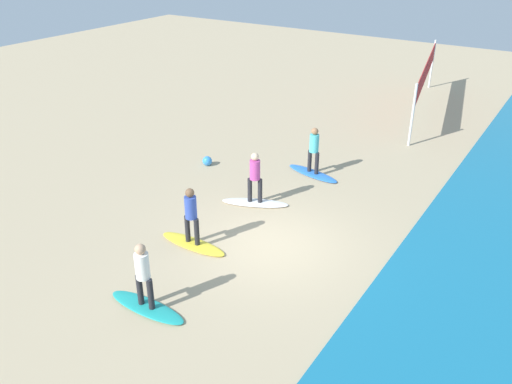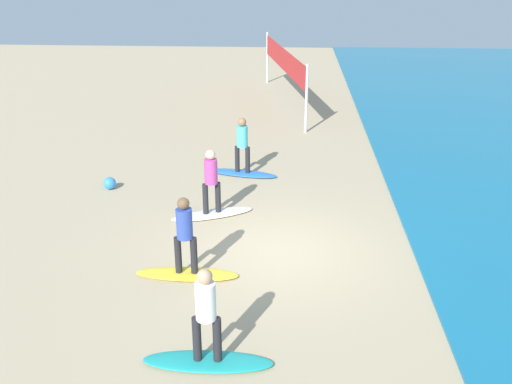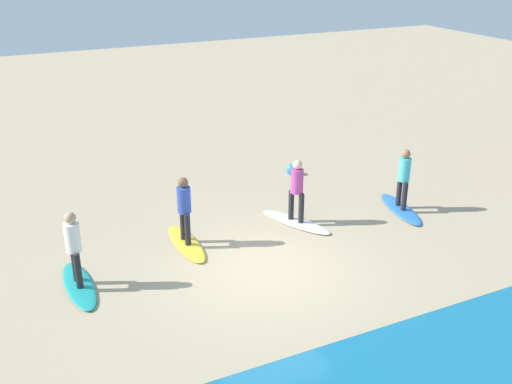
# 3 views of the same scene
# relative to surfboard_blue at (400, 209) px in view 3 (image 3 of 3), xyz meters

# --- Properties ---
(ground_plane) EXTENTS (60.00, 60.00, 0.00)m
(ground_plane) POSITION_rel_surfboard_blue_xyz_m (4.67, 1.14, -0.04)
(ground_plane) COLOR tan
(surfboard_blue) EXTENTS (0.99, 2.17, 0.09)m
(surfboard_blue) POSITION_rel_surfboard_blue_xyz_m (0.00, 0.00, 0.00)
(surfboard_blue) COLOR blue
(surfboard_blue) RESTS_ON ground
(surfer_blue) EXTENTS (0.32, 0.45, 1.64)m
(surfer_blue) POSITION_rel_surfboard_blue_xyz_m (0.00, 0.00, 0.99)
(surfer_blue) COLOR #232328
(surfer_blue) RESTS_ON surfboard_blue
(surfboard_white) EXTENTS (1.36, 2.15, 0.09)m
(surfboard_white) POSITION_rel_surfboard_blue_xyz_m (2.93, -0.51, 0.00)
(surfboard_white) COLOR white
(surfboard_white) RESTS_ON ground
(surfer_white) EXTENTS (0.32, 0.43, 1.64)m
(surfer_white) POSITION_rel_surfboard_blue_xyz_m (2.93, -0.51, 0.99)
(surfer_white) COLOR #232328
(surfer_white) RESTS_ON surfboard_white
(surfboard_yellow) EXTENTS (0.57, 2.10, 0.09)m
(surfboard_yellow) POSITION_rel_surfboard_blue_xyz_m (5.85, -0.63, 0.00)
(surfboard_yellow) COLOR yellow
(surfboard_yellow) RESTS_ON ground
(surfer_yellow) EXTENTS (0.32, 0.46, 1.64)m
(surfer_yellow) POSITION_rel_surfboard_blue_xyz_m (5.85, -0.63, 0.99)
(surfer_yellow) COLOR #232328
(surfer_yellow) RESTS_ON surfboard_yellow
(surfboard_teal) EXTENTS (0.59, 2.11, 0.09)m
(surfboard_teal) POSITION_rel_surfboard_blue_xyz_m (8.51, 0.18, 0.00)
(surfboard_teal) COLOR teal
(surfboard_teal) RESTS_ON ground
(surfer_teal) EXTENTS (0.32, 0.46, 1.64)m
(surfer_teal) POSITION_rel_surfboard_blue_xyz_m (8.51, 0.18, 0.99)
(surfer_teal) COLOR #232328
(surfer_teal) RESTS_ON surfboard_teal
(beach_ball) EXTENTS (0.35, 0.35, 0.35)m
(beach_ball) POSITION_rel_surfboard_blue_xyz_m (1.36, -3.59, 0.13)
(beach_ball) COLOR #338CE5
(beach_ball) RESTS_ON ground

